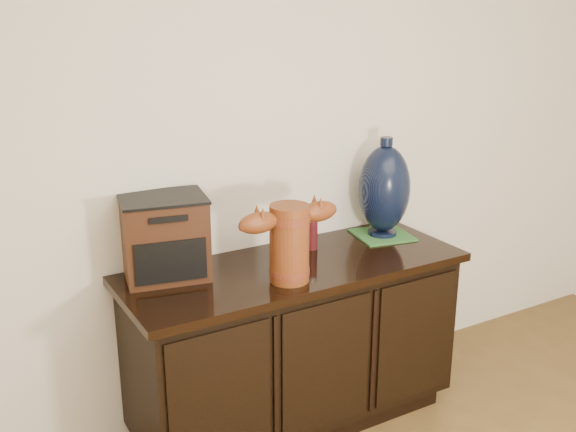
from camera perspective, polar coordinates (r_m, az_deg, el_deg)
sideboard at (r=2.97m, az=0.55°, el=-10.71°), size 1.46×0.56×0.75m
terracotta_vessel at (r=2.59m, az=0.11°, el=-1.93°), size 0.43×0.16×0.31m
tv_radio at (r=2.68m, az=-10.40°, el=-1.77°), size 0.37×0.32×0.33m
green_mat at (r=3.18m, az=7.98°, el=-1.59°), size 0.29×0.29×0.01m
lamp_base at (r=3.11m, az=8.16°, el=2.26°), size 0.28×0.28×0.46m
spray_can at (r=2.96m, az=2.02°, el=-1.42°), size 0.05×0.05×0.15m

